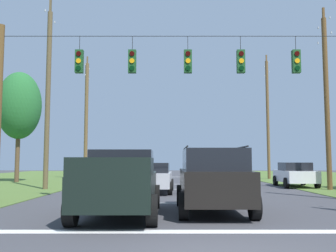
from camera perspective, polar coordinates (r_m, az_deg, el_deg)
name	(u,v)px	position (r m, az deg, el deg)	size (l,w,h in m)	color
stop_bar_stripe	(201,231)	(9.15, 4.98, -15.34)	(12.43, 0.45, 0.01)	white
lane_dash_0	(187,203)	(15.08, 2.89, -11.34)	(0.15, 2.50, 0.01)	white
lane_dash_1	(181,189)	(22.20, 1.89, -9.37)	(0.15, 2.50, 0.01)	white
lane_dash_2	(178,184)	(27.07, 1.51, -8.62)	(0.15, 2.50, 0.01)	white
lane_dash_3	(175,177)	(38.94, 0.98, -7.58)	(0.15, 2.50, 0.01)	white
lane_dash_4	(174,177)	(39.53, 0.97, -7.55)	(0.15, 2.50, 0.01)	white
overhead_signal_span	(183,100)	(15.63, 2.22, 3.95)	(15.34, 0.31, 7.22)	brown
pickup_truck	(119,183)	(11.63, -7.24, -8.37)	(2.32, 5.42, 1.95)	black
suv_black	(211,179)	(12.35, 6.42, -7.75)	(2.24, 4.81, 2.05)	black
distant_car_crossing_white	(293,174)	(25.48, 18.12, -6.81)	(2.20, 4.39, 1.52)	silver
distant_car_oncoming	(152,177)	(19.89, -2.40, -7.59)	(2.13, 4.35, 1.52)	silver
utility_pole_mid_right	(325,97)	(23.53, 22.28, 4.03)	(0.28, 1.96, 10.44)	brown
utility_pole_far_right	(266,116)	(35.86, 14.40, 1.47)	(0.27, 1.64, 11.31)	brown
utility_pole_mid_left	(46,96)	(23.39, -17.60, 4.33)	(0.29, 1.92, 11.16)	brown
utility_pole_far_left	(85,118)	(33.92, -12.24, 1.16)	(0.31, 1.71, 10.75)	brown
tree_roadside_far_right	(18,106)	(31.69, -21.42, 2.82)	(3.33, 3.33, 8.47)	brown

